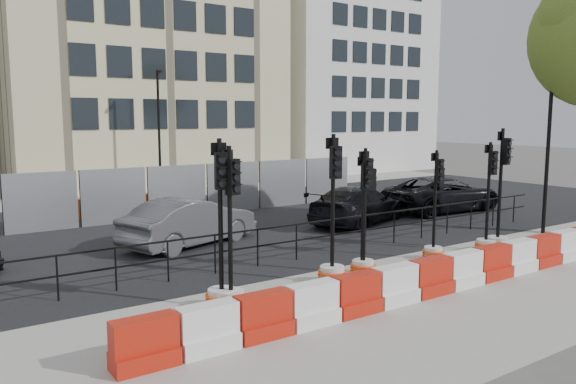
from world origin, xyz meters
TOP-DOWN VIEW (x-y plane):
  - ground at (0.00, 0.00)m, footprint 120.00×120.00m
  - sidewalk_near at (0.00, -3.00)m, footprint 40.00×6.00m
  - road at (0.00, 7.00)m, footprint 40.00×14.00m
  - sidewalk_far at (0.00, 16.00)m, footprint 40.00×4.00m
  - building_cream at (2.00, 21.99)m, footprint 15.00×10.06m
  - building_white at (17.00, 21.99)m, footprint 12.00×9.06m
  - kerb_railing at (0.00, 1.20)m, footprint 18.00×0.04m
  - heras_fencing at (-0.49, 9.71)m, footprint 14.33×1.72m
  - lamp_post_far at (0.50, 14.98)m, footprint 0.12×0.56m
  - lamp_post_near at (7.50, -0.52)m, footprint 0.12×0.56m
  - barrier_row at (0.00, -2.80)m, footprint 14.65×0.50m
  - traffic_signal_a at (-4.48, -1.23)m, footprint 0.64×0.64m
  - traffic_signal_b at (-4.60, -1.08)m, footprint 0.67×0.67m
  - traffic_signal_c at (-1.74, -0.98)m, footprint 0.67×0.67m
  - traffic_signal_d at (-0.65, -0.86)m, footprint 0.60×0.60m
  - traffic_signal_e at (-0.70, -0.83)m, footprint 0.58×0.58m
  - traffic_signal_f at (1.87, -0.81)m, footprint 0.58×0.58m
  - traffic_signal_g at (3.71, -1.09)m, footprint 0.61×0.61m
  - traffic_signal_h at (4.11, -1.19)m, footprint 0.69×0.69m
  - car_b at (-2.78, 4.41)m, footprint 4.19×5.27m
  - car_c at (3.66, 4.25)m, footprint 4.91×5.89m
  - car_d at (8.24, 4.31)m, footprint 2.93×5.37m

SIDE VIEW (x-z plane):
  - ground at x=0.00m, z-range 0.00..0.00m
  - sidewalk_near at x=0.00m, z-range 0.00..0.02m
  - sidewalk_far at x=0.00m, z-range 0.00..0.02m
  - road at x=0.00m, z-range 0.00..0.03m
  - barrier_row at x=0.00m, z-range -0.03..0.77m
  - traffic_signal_e at x=-0.70m, z-range -0.86..2.07m
  - traffic_signal_g at x=3.71m, z-range -0.91..2.20m
  - traffic_signal_a at x=-4.48m, z-range -0.95..2.29m
  - car_c at x=3.66m, z-range 0.00..1.35m
  - kerb_railing at x=0.00m, z-range 0.19..1.19m
  - traffic_signal_f at x=1.87m, z-range -0.77..2.17m
  - traffic_signal_c at x=-1.74m, z-range -1.00..2.41m
  - car_d at x=8.24m, z-range 0.00..1.42m
  - car_b at x=-2.78m, z-range 0.00..1.43m
  - heras_fencing at x=-0.49m, z-range -0.29..1.71m
  - traffic_signal_h at x=4.11m, z-range -1.02..2.46m
  - traffic_signal_d at x=-0.65m, z-range -0.80..2.26m
  - traffic_signal_b at x=-4.60m, z-range -0.88..2.50m
  - lamp_post_far at x=0.50m, z-range 0.22..6.22m
  - lamp_post_near at x=7.50m, z-range 0.22..6.22m
  - building_white at x=17.00m, z-range 0.00..16.00m
  - building_cream at x=2.00m, z-range 0.00..18.00m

